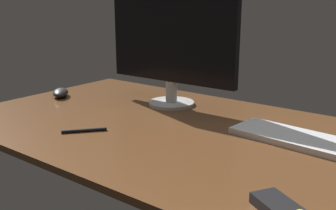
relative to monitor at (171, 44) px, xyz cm
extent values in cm
cube|color=brown|center=(15.16, -20.66, -23.91)|extent=(140.00, 84.00, 2.00)
cylinder|color=beige|center=(0.00, 0.00, -22.30)|extent=(17.22, 17.22, 1.23)
cylinder|color=beige|center=(0.00, 0.00, -17.71)|extent=(4.33, 4.33, 7.94)
cube|color=black|center=(0.00, 0.00, 2.32)|extent=(53.70, 3.33, 32.12)
cube|color=silver|center=(55.21, -10.49, -22.01)|extent=(43.75, 18.07, 1.79)
ellipsoid|color=black|center=(-43.58, -17.50, -21.24)|extent=(12.25, 12.34, 3.34)
cylinder|color=black|center=(-1.95, -41.29, -22.41)|extent=(9.44, 10.94, 0.99)
camera|label=1|loc=(87.50, -116.38, 16.54)|focal=42.51mm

